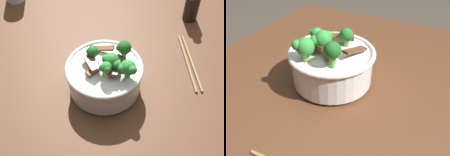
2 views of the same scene
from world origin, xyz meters
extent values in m
cube|color=#56331E|center=(0.00, 0.00, 0.74)|extent=(1.19, 1.04, 0.06)
cube|color=#56331E|center=(0.52, 0.44, 0.36)|extent=(0.08, 0.08, 0.71)
cylinder|color=white|center=(0.12, 0.13, 0.77)|extent=(0.09, 0.09, 0.01)
cylinder|color=white|center=(0.12, 0.13, 0.82)|extent=(0.20, 0.20, 0.08)
torus|color=white|center=(0.12, 0.13, 0.86)|extent=(0.21, 0.21, 0.01)
ellipsoid|color=white|center=(0.12, 0.13, 0.84)|extent=(0.17, 0.17, 0.05)
cube|color=#563323|center=(0.10, 0.14, 0.88)|extent=(0.07, 0.08, 0.02)
cube|color=brown|center=(0.15, 0.15, 0.87)|extent=(0.05, 0.05, 0.02)
cube|color=brown|center=(0.13, 0.07, 0.87)|extent=(0.08, 0.04, 0.02)
cube|color=brown|center=(0.16, 0.13, 0.88)|extent=(0.05, 0.08, 0.01)
cube|color=#4C2B1E|center=(0.10, 0.16, 0.88)|extent=(0.04, 0.06, 0.01)
cylinder|color=#5B9947|center=(0.15, 0.10, 0.87)|extent=(0.01, 0.01, 0.03)
sphere|color=#237028|center=(0.15, 0.10, 0.90)|extent=(0.03, 0.03, 0.03)
sphere|color=#237028|center=(0.16, 0.10, 0.90)|extent=(0.01, 0.01, 0.01)
sphere|color=#237028|center=(0.15, 0.11, 0.90)|extent=(0.02, 0.02, 0.02)
cylinder|color=#7AB256|center=(0.10, 0.14, 0.87)|extent=(0.02, 0.02, 0.03)
sphere|color=green|center=(0.10, 0.14, 0.90)|extent=(0.04, 0.04, 0.04)
sphere|color=green|center=(0.12, 0.14, 0.90)|extent=(0.02, 0.02, 0.02)
sphere|color=green|center=(0.09, 0.15, 0.90)|extent=(0.03, 0.03, 0.03)
cylinder|color=#7AB256|center=(0.06, 0.16, 0.87)|extent=(0.02, 0.02, 0.02)
sphere|color=green|center=(0.06, 0.16, 0.89)|extent=(0.04, 0.04, 0.04)
sphere|color=green|center=(0.08, 0.17, 0.89)|extent=(0.03, 0.03, 0.03)
sphere|color=green|center=(0.05, 0.18, 0.90)|extent=(0.02, 0.02, 0.02)
cylinder|color=#6BA84C|center=(0.07, 0.10, 0.87)|extent=(0.01, 0.01, 0.03)
sphere|color=#1E6023|center=(0.07, 0.10, 0.90)|extent=(0.04, 0.04, 0.04)
sphere|color=#1E6023|center=(0.08, 0.10, 0.90)|extent=(0.02, 0.02, 0.02)
sphere|color=#1E6023|center=(0.06, 0.11, 0.90)|extent=(0.02, 0.02, 0.02)
cylinder|color=#7AB256|center=(0.12, 0.16, 0.87)|extent=(0.02, 0.02, 0.03)
sphere|color=green|center=(0.12, 0.16, 0.90)|extent=(0.03, 0.03, 0.03)
sphere|color=green|center=(0.13, 0.16, 0.90)|extent=(0.02, 0.02, 0.02)
sphere|color=green|center=(0.11, 0.17, 0.90)|extent=(0.02, 0.02, 0.02)
camera|label=1|loc=(0.13, 0.71, 1.51)|focal=52.22mm
camera|label=2|loc=(-0.29, -0.09, 1.13)|focal=35.44mm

